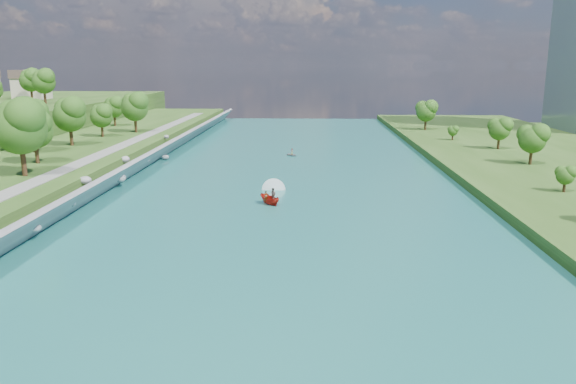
{
  "coord_description": "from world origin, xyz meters",
  "views": [
    {
      "loc": [
        3.74,
        -61.78,
        18.5
      ],
      "look_at": [
        0.92,
        9.26,
        2.5
      ],
      "focal_mm": 35.0,
      "sensor_mm": 36.0,
      "label": 1
    }
  ],
  "objects": [
    {
      "name": "trees_east",
      "position": [
        40.19,
        23.45,
        5.76
      ],
      "size": [
        13.25,
        136.86,
        9.46
      ],
      "color": "#1F5216",
      "rests_on": "berm_east"
    },
    {
      "name": "ground",
      "position": [
        0.0,
        0.0,
        0.0
      ],
      "size": [
        260.0,
        260.0,
        0.0
      ],
      "primitive_type": "plane",
      "color": "#2D5119",
      "rests_on": "ground"
    },
    {
      "name": "trees_ridge",
      "position": [
        -71.24,
        87.63,
        13.84
      ],
      "size": [
        22.99,
        44.38,
        10.49
      ],
      "color": "#1F5216",
      "rests_on": "ridge_west"
    },
    {
      "name": "motorboat",
      "position": [
        -1.71,
        14.05,
        0.73
      ],
      "size": [
        3.6,
        18.71,
        2.12
      ],
      "rotation": [
        0.0,
        0.0,
        3.82
      ],
      "color": "#B31A0E",
      "rests_on": "river_water"
    },
    {
      "name": "raft",
      "position": [
        -0.05,
        54.58,
        0.45
      ],
      "size": [
        3.32,
        3.43,
        1.54
      ],
      "rotation": [
        0.0,
        0.0,
        0.69
      ],
      "color": "gray",
      "rests_on": "river_water"
    },
    {
      "name": "ridge_west",
      "position": [
        -82.5,
        95.0,
        4.5
      ],
      "size": [
        60.0,
        120.0,
        9.0
      ],
      "primitive_type": "cube",
      "color": "#2D5119",
      "rests_on": "ground"
    },
    {
      "name": "riprap_bank",
      "position": [
        -25.86,
        19.32,
        1.81
      ],
      "size": [
        4.51,
        236.0,
        4.63
      ],
      "color": "slate",
      "rests_on": "ground"
    },
    {
      "name": "river_water",
      "position": [
        0.0,
        20.0,
        0.05
      ],
      "size": [
        55.0,
        240.0,
        0.1
      ],
      "primitive_type": "cube",
      "color": "#1A5E64",
      "rests_on": "ground"
    },
    {
      "name": "riverside_path",
      "position": [
        -32.5,
        20.0,
        3.55
      ],
      "size": [
        3.0,
        200.0,
        0.1
      ],
      "primitive_type": "cube",
      "color": "gray",
      "rests_on": "berm_west"
    }
  ]
}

